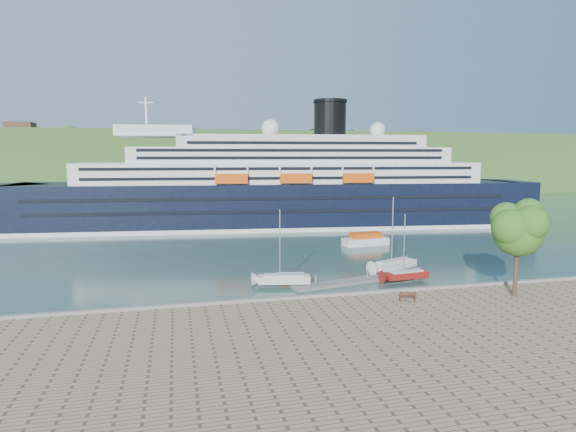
# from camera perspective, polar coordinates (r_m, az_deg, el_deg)

# --- Properties ---
(ground) EXTENTS (400.00, 400.00, 0.00)m
(ground) POSITION_cam_1_polar(r_m,az_deg,el_deg) (53.02, 10.68, -9.90)
(ground) COLOR #284740
(ground) RESTS_ON ground
(far_hillside) EXTENTS (400.00, 50.00, 24.00)m
(far_hillside) POSITION_cam_1_polar(r_m,az_deg,el_deg) (192.39, -7.02, 6.19)
(far_hillside) COLOR #365A24
(far_hillside) RESTS_ON ground
(quay_coping) EXTENTS (220.00, 0.50, 0.30)m
(quay_coping) POSITION_cam_1_polar(r_m,az_deg,el_deg) (52.52, 10.80, -8.76)
(quay_coping) COLOR slate
(quay_coping) RESTS_ON promenade
(cruise_ship) EXTENTS (122.55, 30.25, 27.25)m
(cruise_ship) POSITION_cam_1_polar(r_m,az_deg,el_deg) (103.47, -2.04, 6.23)
(cruise_ship) COLOR black
(cruise_ship) RESTS_ON ground
(park_bench) EXTENTS (1.87, 1.27, 1.11)m
(park_bench) POSITION_cam_1_polar(r_m,az_deg,el_deg) (50.14, 13.96, -9.14)
(park_bench) COLOR #4B2515
(park_bench) RESTS_ON promenade
(promenade_tree) EXTENTS (6.62, 6.62, 10.96)m
(promenade_tree) POSITION_cam_1_polar(r_m,az_deg,el_deg) (54.48, 25.55, -3.02)
(promenade_tree) COLOR #305917
(promenade_tree) RESTS_ON promenade
(floating_pontoon) EXTENTS (16.46, 5.35, 0.36)m
(floating_pontoon) POSITION_cam_1_polar(r_m,az_deg,el_deg) (59.97, 7.95, -7.63)
(floating_pontoon) COLOR gray
(floating_pontoon) RESTS_ON ground
(sailboat_white_near) EXTENTS (7.04, 3.11, 8.79)m
(sailboat_white_near) POSITION_cam_1_polar(r_m,az_deg,el_deg) (56.61, -0.49, -4.08)
(sailboat_white_near) COLOR silver
(sailboat_white_near) RESTS_ON ground
(sailboat_red) EXTENTS (6.35, 2.44, 8.00)m
(sailboat_red) POSITION_cam_1_polar(r_m,az_deg,el_deg) (60.79, 13.93, -3.88)
(sailboat_red) COLOR maroon
(sailboat_red) RESTS_ON ground
(sailboat_white_far) EXTENTS (7.67, 4.63, 9.59)m
(sailboat_white_far) POSITION_cam_1_polar(r_m,az_deg,el_deg) (65.18, 12.56, -2.38)
(sailboat_white_far) COLOR silver
(sailboat_white_far) RESTS_ON ground
(tender_launch) EXTENTS (8.26, 3.61, 2.21)m
(tender_launch) POSITION_cam_1_polar(r_m,az_deg,el_deg) (84.12, 9.17, -2.68)
(tender_launch) COLOR #E6510D
(tender_launch) RESTS_ON ground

